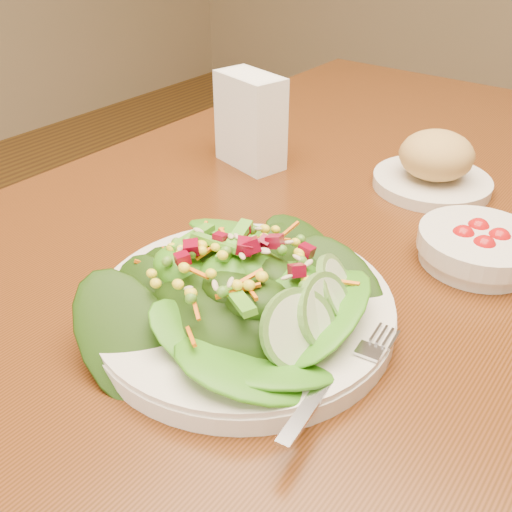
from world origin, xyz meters
name	(u,v)px	position (x,y,z in m)	size (l,w,h in m)	color
dining_table	(352,280)	(0.00, 0.00, 0.65)	(0.90, 1.40, 0.75)	#5A2B12
salad_plate	(252,296)	(0.02, -0.26, 0.78)	(0.30, 0.30, 0.09)	silver
bread_plate	(435,166)	(0.04, 0.14, 0.78)	(0.17, 0.17, 0.08)	silver
tomato_bowl	(478,247)	(0.16, -0.01, 0.77)	(0.14, 0.14, 0.05)	silver
napkin_holder	(250,118)	(-0.22, 0.05, 0.82)	(0.12, 0.08, 0.14)	white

